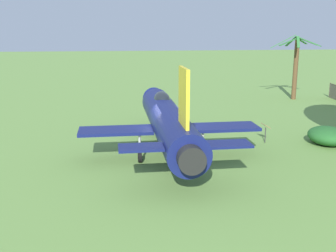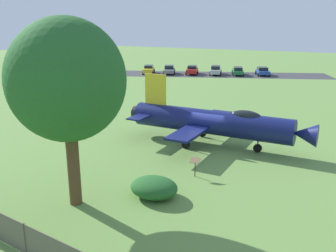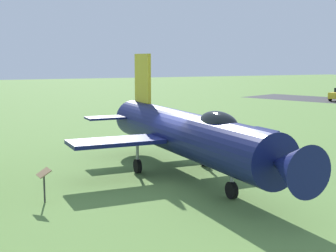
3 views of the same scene
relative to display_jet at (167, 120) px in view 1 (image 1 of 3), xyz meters
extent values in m
plane|color=#668E42|center=(0.00, -0.39, -1.79)|extent=(200.00, 200.00, 0.00)
cylinder|color=#111951|center=(0.00, -0.39, -0.04)|extent=(1.91, 12.11, 1.80)
cone|color=#111951|center=(-0.06, 6.25, -0.04)|extent=(1.54, 1.61, 1.53)
cylinder|color=black|center=(0.06, -6.69, -0.04)|extent=(1.08, 0.61, 1.08)
ellipsoid|color=black|center=(-0.02, 2.27, 0.73)|extent=(0.92, 2.21, 0.84)
cube|color=yellow|center=(0.05, -4.99, 2.05)|extent=(0.16, 1.80, 2.37)
cube|color=#111951|center=(-2.74, -1.02, -0.26)|extent=(3.72, 1.73, 0.16)
cube|color=#111951|center=(2.76, -0.97, -0.26)|extent=(3.72, 1.73, 0.16)
cube|color=#111951|center=(-1.75, -5.49, 0.14)|extent=(1.81, 1.12, 0.10)
cube|color=#111951|center=(1.85, -5.45, 0.14)|extent=(1.81, 1.12, 0.10)
cylinder|color=#A5A8AD|center=(-0.03, 3.23, -0.85)|extent=(0.12, 0.12, 1.27)
cylinder|color=black|center=(-0.03, 3.23, -1.49)|extent=(0.19, 0.60, 0.60)
cylinder|color=#A5A8AD|center=(-1.58, -1.62, -0.85)|extent=(0.12, 0.12, 1.27)
cylinder|color=black|center=(-1.58, -1.62, -1.49)|extent=(0.19, 0.60, 0.60)
cylinder|color=#A5A8AD|center=(1.61, -1.59, -0.85)|extent=(0.12, 0.12, 1.27)
cylinder|color=black|center=(1.61, -1.59, -1.49)|extent=(0.19, 0.60, 0.60)
cylinder|color=brown|center=(13.91, 15.04, 0.98)|extent=(0.43, 0.43, 5.53)
cube|color=#2D7033|center=(14.87, 14.99, 3.55)|extent=(1.85, 0.35, 0.70)
cube|color=#2D7033|center=(14.66, 15.69, 3.55)|extent=(1.61, 1.43, 0.57)
cube|color=#2D7033|center=(13.71, 15.93, 3.55)|extent=(0.59, 1.60, 0.98)
cube|color=#2D7033|center=(12.78, 15.59, 3.55)|extent=(2.11, 1.18, 1.27)
cube|color=#2D7033|center=(12.87, 14.59, 3.55)|extent=(2.11, 1.10, 0.68)
cube|color=#2D7033|center=(13.59, 14.17, 3.55)|extent=(0.80, 1.63, 0.99)
cube|color=#2D7033|center=(14.74, 14.34, 3.55)|extent=(1.73, 1.52, 0.82)
cylinder|color=#4C4238|center=(17.78, 15.57, -1.08)|extent=(0.08, 0.08, 1.42)
ellipsoid|color=#235B26|center=(9.34, 0.22, -1.27)|extent=(2.14, 2.56, 1.04)
cylinder|color=#333333|center=(5.92, 1.05, -1.34)|extent=(0.06, 0.06, 0.90)
cube|color=olive|center=(5.92, 1.05, -0.77)|extent=(0.45, 0.64, 0.25)
camera|label=1|loc=(-2.64, -20.94, 4.77)|focal=43.36mm
camera|label=2|loc=(24.43, 9.07, 6.99)|focal=39.04mm
camera|label=3|loc=(8.47, 16.87, 2.97)|focal=51.06mm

